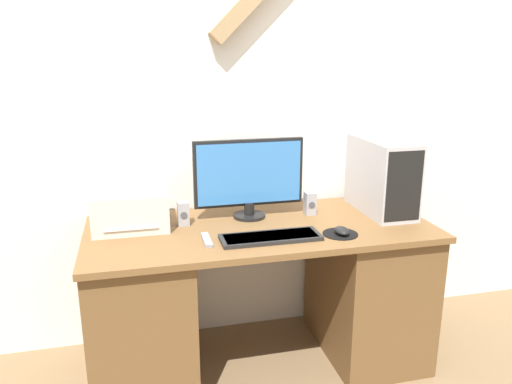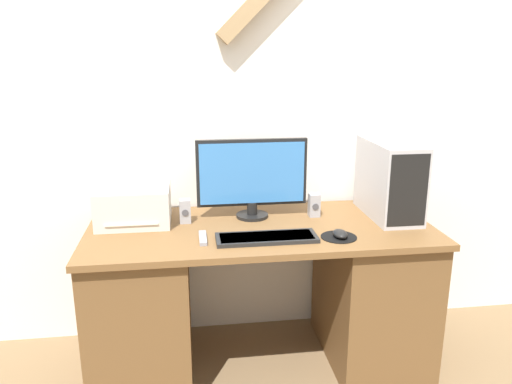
# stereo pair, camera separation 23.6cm
# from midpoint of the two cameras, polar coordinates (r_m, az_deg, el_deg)

# --- Properties ---
(wall_back) EXTENTS (6.40, 0.13, 2.70)m
(wall_back) POSITION_cam_midpoint_polar(r_m,az_deg,el_deg) (2.70, 1.91, 11.30)
(wall_back) COLOR white
(wall_back) RESTS_ON ground_plane
(desk) EXTENTS (1.66, 0.73, 0.76)m
(desk) POSITION_cam_midpoint_polar(r_m,az_deg,el_deg) (2.56, 3.21, -11.66)
(desk) COLOR brown
(desk) RESTS_ON ground_plane
(monitor) EXTENTS (0.56, 0.16, 0.40)m
(monitor) POSITION_cam_midpoint_polar(r_m,az_deg,el_deg) (2.49, 2.25, 1.84)
(monitor) COLOR black
(monitor) RESTS_ON desk
(keyboard) EXTENTS (0.46, 0.15, 0.02)m
(keyboard) POSITION_cam_midpoint_polar(r_m,az_deg,el_deg) (2.25, 4.25, -5.27)
(keyboard) COLOR black
(keyboard) RESTS_ON desk
(mousepad) EXTENTS (0.16, 0.16, 0.00)m
(mousepad) POSITION_cam_midpoint_polar(r_m,az_deg,el_deg) (2.32, 12.34, -5.10)
(mousepad) COLOR black
(mousepad) RESTS_ON desk
(mouse) EXTENTS (0.06, 0.10, 0.03)m
(mouse) POSITION_cam_midpoint_polar(r_m,az_deg,el_deg) (2.31, 12.51, -4.74)
(mouse) COLOR black
(mouse) RESTS_ON mousepad
(computer_tower) EXTENTS (0.21, 0.45, 0.39)m
(computer_tower) POSITION_cam_midpoint_polar(r_m,az_deg,el_deg) (2.64, 17.53, 1.38)
(computer_tower) COLOR #B2B2B7
(computer_tower) RESTS_ON desk
(printer) EXTENTS (0.35, 0.30, 0.18)m
(printer) POSITION_cam_midpoint_polar(r_m,az_deg,el_deg) (2.48, -11.17, -1.51)
(printer) COLOR beige
(printer) RESTS_ON desk
(speaker_left) EXTENTS (0.05, 0.06, 0.12)m
(speaker_left) POSITION_cam_midpoint_polar(r_m,az_deg,el_deg) (2.46, -5.39, -2.22)
(speaker_left) COLOR #99999E
(speaker_left) RESTS_ON desk
(speaker_right) EXTENTS (0.05, 0.06, 0.12)m
(speaker_right) POSITION_cam_midpoint_polar(r_m,az_deg,el_deg) (2.58, 9.28, -1.52)
(speaker_right) COLOR #99999E
(speaker_right) RESTS_ON desk
(remote_control) EXTENTS (0.03, 0.16, 0.02)m
(remote_control) POSITION_cam_midpoint_polar(r_m,az_deg,el_deg) (2.25, -3.10, -5.33)
(remote_control) COLOR gray
(remote_control) RESTS_ON desk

